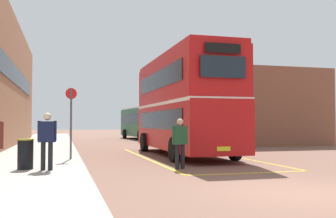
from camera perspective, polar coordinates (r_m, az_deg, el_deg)
The scene contains 10 objects.
ground_plane at distance 22.58m, azimuth -1.87°, elevation -6.03°, with size 135.60×135.60×0.00m, color brown.
sidewalk_left at distance 24.38m, azimuth -18.34°, elevation -5.47°, with size 4.00×57.60×0.14m, color #A39E93.
depot_building_right at distance 33.72m, azimuth 10.16°, elevation -0.13°, with size 7.61×15.38×5.36m.
double_decker_bus at distance 18.68m, azimuth 2.25°, elevation 0.86°, with size 2.91×9.79×4.75m.
single_deck_bus at distance 36.79m, azimuth -3.44°, elevation -1.93°, with size 3.30×9.92×3.02m.
pedestrian_boarding at distance 13.18m, azimuth 1.76°, elevation -4.55°, with size 0.56×0.32×1.71m.
pedestrian_waiting_near at distance 12.24m, azimuth -17.42°, elevation -3.93°, with size 0.56×0.35×1.73m.
litter_bin at distance 12.73m, azimuth -20.29°, elevation -6.24°, with size 0.50×0.50×0.93m.
bus_stop_sign at distance 15.74m, azimuth -14.12°, elevation -1.06°, with size 0.44×0.08×2.81m.
bay_marking_yellow at distance 16.95m, azimuth 4.18°, elevation -7.33°, with size 4.30×11.78×0.01m.
Camera 1 is at (-5.26, -7.51, 1.56)m, focal length 41.32 mm.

